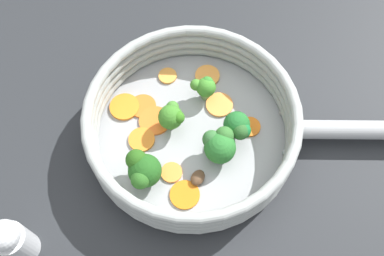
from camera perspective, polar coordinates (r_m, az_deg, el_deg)
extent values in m
plane|color=#232628|center=(0.67, 0.00, -1.08)|extent=(4.00, 4.00, 0.00)
cylinder|color=#939699|center=(0.66, 0.00, -0.83)|extent=(0.29, 0.29, 0.01)
torus|color=#979D99|center=(0.65, 0.00, -0.28)|extent=(0.30, 0.30, 0.02)
torus|color=#979D99|center=(0.64, 0.00, 0.34)|extent=(0.30, 0.30, 0.02)
torus|color=#979D99|center=(0.62, 0.00, 1.00)|extent=(0.30, 0.30, 0.02)
torus|color=#979D99|center=(0.61, 0.00, 1.68)|extent=(0.30, 0.30, 0.02)
cylinder|color=#999B9E|center=(0.69, 20.91, -0.23)|extent=(0.09, 0.20, 0.03)
sphere|color=#8F949D|center=(0.65, 11.77, -3.03)|extent=(0.01, 0.01, 0.01)
sphere|color=#989494|center=(0.68, 11.34, 1.93)|extent=(0.01, 0.01, 0.01)
cylinder|color=#EB973C|center=(0.70, -3.12, 6.63)|extent=(0.03, 0.03, 0.00)
cylinder|color=#F0963F|center=(0.70, 1.96, 6.64)|extent=(0.04, 0.04, 0.01)
cylinder|color=orange|center=(0.68, -6.26, 2.76)|extent=(0.05, 0.05, 0.00)
cylinder|color=orange|center=(0.62, -0.92, -8.47)|extent=(0.06, 0.06, 0.00)
cylinder|color=orange|center=(0.66, 7.34, 0.16)|extent=(0.04, 0.04, 0.00)
cylinder|color=orange|center=(0.66, -4.83, 0.74)|extent=(0.05, 0.05, 0.00)
cylinder|color=#F98F3D|center=(0.68, 3.50, 2.97)|extent=(0.06, 0.06, 0.00)
cylinder|color=orange|center=(0.68, -8.57, 2.67)|extent=(0.06, 0.06, 0.01)
cylinder|color=orange|center=(0.63, -2.61, -5.65)|extent=(0.04, 0.04, 0.00)
cylinder|color=orange|center=(0.65, -6.41, -1.47)|extent=(0.05, 0.05, 0.00)
cylinder|color=#6E9648|center=(0.65, -2.65, 0.64)|extent=(0.01, 0.01, 0.02)
sphere|color=#377423|center=(0.64, -2.72, 1.44)|extent=(0.04, 0.04, 0.04)
sphere|color=#3D772A|center=(0.64, -2.50, 2.62)|extent=(0.02, 0.02, 0.02)
sphere|color=#2E6A19|center=(0.63, -1.89, 1.03)|extent=(0.02, 0.02, 0.02)
cylinder|color=#688751|center=(0.68, 1.36, 4.52)|extent=(0.01, 0.01, 0.02)
sphere|color=#397D26|center=(0.66, 1.39, 5.30)|extent=(0.03, 0.03, 0.03)
sphere|color=#417F2A|center=(0.66, 0.50, 5.51)|extent=(0.02, 0.02, 0.02)
sphere|color=#2F7727|center=(0.66, 2.28, 5.71)|extent=(0.02, 0.02, 0.02)
cylinder|color=#66924F|center=(0.63, 3.47, -3.29)|extent=(0.01, 0.01, 0.02)
sphere|color=#266A28|center=(0.62, 3.58, -2.53)|extent=(0.04, 0.04, 0.04)
sphere|color=#2E612E|center=(0.61, 2.50, -1.45)|extent=(0.03, 0.03, 0.03)
sphere|color=#2D6428|center=(0.61, 4.12, -1.00)|extent=(0.03, 0.03, 0.03)
cylinder|color=#6D9B58|center=(0.63, -5.83, -6.06)|extent=(0.01, 0.01, 0.01)
sphere|color=#1D4F18|center=(0.61, -6.01, -5.41)|extent=(0.05, 0.05, 0.05)
sphere|color=#225014|center=(0.60, -7.09, -4.03)|extent=(0.03, 0.03, 0.03)
sphere|color=#26591D|center=(0.60, -6.58, -6.53)|extent=(0.03, 0.03, 0.03)
cylinder|color=#76A04D|center=(0.65, 5.53, -0.37)|extent=(0.01, 0.01, 0.02)
sphere|color=#1E6026|center=(0.63, 5.69, 0.43)|extent=(0.04, 0.04, 0.04)
sphere|color=#16672E|center=(0.63, 6.47, -0.32)|extent=(0.02, 0.02, 0.02)
sphere|color=#275624|center=(0.62, 6.15, -0.42)|extent=(0.02, 0.02, 0.02)
ellipsoid|color=brown|center=(0.62, 0.73, -6.34)|extent=(0.03, 0.02, 0.01)
cylinder|color=silver|center=(0.63, -21.38, -13.46)|extent=(0.04, 0.04, 0.06)
sphere|color=silver|center=(0.59, -22.79, -12.46)|extent=(0.04, 0.04, 0.04)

